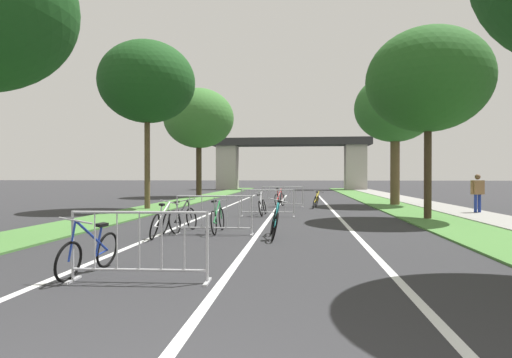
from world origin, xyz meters
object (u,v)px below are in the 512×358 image
tree_left_oak_near (147,82)px  bicycle_red_7 (280,199)px  tree_right_maple_mid (428,80)px  crowd_barrier_fourth (283,197)px  bicycle_silver_6 (262,206)px  crowd_barrier_second (214,215)px  bicycle_white_4 (161,223)px  pedestrian_strolling (478,190)px  bicycle_yellow_0 (316,201)px  bicycle_black_2 (183,219)px  tree_left_cypress_far (199,119)px  tree_right_pine_near (395,109)px  crowd_barrier_third (267,203)px  bicycle_blue_5 (90,252)px  bicycle_green_3 (218,219)px  bicycle_teal_1 (275,223)px  crowd_barrier_nearest (139,247)px

tree_left_oak_near → bicycle_red_7: (6.08, 2.61, -5.58)m
tree_right_maple_mid → crowd_barrier_fourth: size_ratio=3.28×
tree_left_oak_near → bicycle_silver_6: bearing=-22.5°
tree_right_maple_mid → crowd_barrier_second: tree_right_maple_mid is taller
bicycle_white_4 → pedestrian_strolling: 13.20m
bicycle_yellow_0 → bicycle_black_2: bicycle_black_2 is taller
tree_left_oak_near → tree_left_cypress_far: (-0.50, 11.99, -0.03)m
tree_right_pine_near → bicycle_black_2: bearing=-125.8°
crowd_barrier_fourth → bicycle_white_4: bearing=-104.2°
tree_right_pine_near → bicycle_yellow_0: size_ratio=4.45×
crowd_barrier_third → bicycle_yellow_0: 5.08m
bicycle_blue_5 → bicycle_green_3: bearing=-95.2°
bicycle_black_2 → bicycle_white_4: size_ratio=0.98×
bicycle_teal_1 → bicycle_black_2: bicycle_teal_1 is taller
tree_left_oak_near → crowd_barrier_third: 8.52m
crowd_barrier_nearest → bicycle_blue_5: size_ratio=1.29×
crowd_barrier_nearest → bicycle_silver_6: crowd_barrier_nearest is taller
bicycle_black_2 → bicycle_teal_1: bearing=-8.1°
crowd_barrier_fourth → pedestrian_strolling: 8.70m
bicycle_white_4 → bicycle_blue_5: bicycle_blue_5 is taller
tree_left_cypress_far → bicycle_green_3: tree_left_cypress_far is taller
tree_right_pine_near → bicycle_white_4: 15.95m
crowd_barrier_second → bicycle_black_2: bearing=155.6°
bicycle_yellow_0 → bicycle_black_2: 10.08m
crowd_barrier_nearest → bicycle_red_7: 15.61m
tree_left_cypress_far → crowd_barrier_third: bearing=-66.8°
crowd_barrier_second → crowd_barrier_third: size_ratio=1.00×
tree_left_cypress_far → pedestrian_strolling: (14.88, -12.92, -4.92)m
bicycle_green_3 → bicycle_red_7: bicycle_red_7 is taller
crowd_barrier_nearest → bicycle_green_3: (0.08, 5.45, -0.14)m
crowd_barrier_second → crowd_barrier_third: same height
crowd_barrier_nearest → bicycle_yellow_0: (3.13, 14.72, -0.16)m
tree_left_cypress_far → bicycle_yellow_0: 14.36m
bicycle_white_4 → bicycle_red_7: size_ratio=1.08×
tree_right_maple_mid → bicycle_green_3: (-6.84, -4.14, -4.63)m
crowd_barrier_nearest → bicycle_green_3: bearing=89.1°
tree_right_maple_mid → tree_right_pine_near: tree_right_pine_near is taller
crowd_barrier_third → bicycle_silver_6: (-0.26, 0.55, -0.16)m
bicycle_yellow_0 → bicycle_silver_6: bicycle_silver_6 is taller
crowd_barrier_second → bicycle_silver_6: 5.64m
bicycle_white_4 → crowd_barrier_third: bearing=63.7°
crowd_barrier_nearest → crowd_barrier_second: same height
bicycle_yellow_0 → bicycle_blue_5: 14.92m
crowd_barrier_second → bicycle_red_7: bearing=83.3°
crowd_barrier_nearest → crowd_barrier_third: bearing=83.7°
bicycle_green_3 → bicycle_silver_6: (0.77, 5.17, -0.01)m
crowd_barrier_second → crowd_barrier_nearest: bearing=-90.8°
pedestrian_strolling → tree_left_oak_near: bearing=-18.2°
bicycle_black_2 → bicycle_red_7: size_ratio=1.06×
crowd_barrier_fourth → bicycle_teal_1: (0.24, -10.47, -0.13)m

